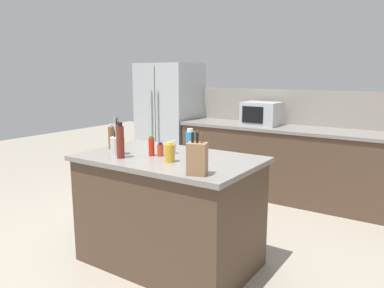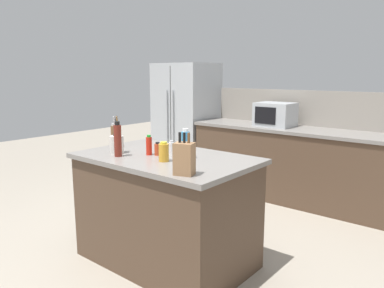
{
  "view_description": "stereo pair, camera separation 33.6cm",
  "coord_description": "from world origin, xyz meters",
  "px_view_note": "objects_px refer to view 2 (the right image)",
  "views": [
    {
      "loc": [
        1.83,
        -2.41,
        1.62
      ],
      "look_at": [
        0.0,
        0.35,
        0.99
      ],
      "focal_mm": 35.0,
      "sensor_mm": 36.0,
      "label": 1
    },
    {
      "loc": [
        2.1,
        -2.21,
        1.62
      ],
      "look_at": [
        0.0,
        0.35,
        0.99
      ],
      "focal_mm": 35.0,
      "sensor_mm": 36.0,
      "label": 2
    }
  ],
  "objects_px": {
    "microwave": "(275,114)",
    "hot_sauce_bottle": "(149,146)",
    "knife_block": "(184,158)",
    "vinegar_bottle": "(118,140)",
    "dish_soap_bottle": "(185,144)",
    "refrigerator": "(186,121)",
    "pepper_grinder": "(114,136)",
    "spice_jar_paprika": "(158,149)",
    "honey_jar": "(164,152)",
    "salt_shaker": "(172,147)",
    "utensil_crock": "(117,144)"
  },
  "relations": [
    {
      "from": "honey_jar",
      "to": "salt_shaker",
      "type": "bearing_deg",
      "value": 120.99
    },
    {
      "from": "refrigerator",
      "to": "microwave",
      "type": "relative_size",
      "value": 3.79
    },
    {
      "from": "knife_block",
      "to": "vinegar_bottle",
      "type": "height_order",
      "value": "vinegar_bottle"
    },
    {
      "from": "dish_soap_bottle",
      "to": "hot_sauce_bottle",
      "type": "distance_m",
      "value": 0.34
    },
    {
      "from": "knife_block",
      "to": "salt_shaker",
      "type": "relative_size",
      "value": 2.59
    },
    {
      "from": "microwave",
      "to": "utensil_crock",
      "type": "height_order",
      "value": "utensil_crock"
    },
    {
      "from": "refrigerator",
      "to": "dish_soap_bottle",
      "type": "height_order",
      "value": "refrigerator"
    },
    {
      "from": "spice_jar_paprika",
      "to": "hot_sauce_bottle",
      "type": "xyz_separation_m",
      "value": [
        -0.07,
        -0.03,
        0.03
      ]
    },
    {
      "from": "dish_soap_bottle",
      "to": "spice_jar_paprika",
      "type": "xyz_separation_m",
      "value": [
        -0.26,
        -0.06,
        -0.06
      ]
    },
    {
      "from": "refrigerator",
      "to": "pepper_grinder",
      "type": "xyz_separation_m",
      "value": [
        1.04,
        -2.27,
        0.16
      ]
    },
    {
      "from": "vinegar_bottle",
      "to": "refrigerator",
      "type": "bearing_deg",
      "value": 118.98
    },
    {
      "from": "pepper_grinder",
      "to": "microwave",
      "type": "bearing_deg",
      "value": 77.08
    },
    {
      "from": "refrigerator",
      "to": "honey_jar",
      "type": "distance_m",
      "value": 3.0
    },
    {
      "from": "vinegar_bottle",
      "to": "dish_soap_bottle",
      "type": "bearing_deg",
      "value": 31.84
    },
    {
      "from": "microwave",
      "to": "hot_sauce_bottle",
      "type": "relative_size",
      "value": 2.75
    },
    {
      "from": "knife_block",
      "to": "vinegar_bottle",
      "type": "relative_size",
      "value": 0.99
    },
    {
      "from": "vinegar_bottle",
      "to": "spice_jar_paprika",
      "type": "xyz_separation_m",
      "value": [
        0.22,
        0.24,
        -0.09
      ]
    },
    {
      "from": "dish_soap_bottle",
      "to": "salt_shaker",
      "type": "height_order",
      "value": "dish_soap_bottle"
    },
    {
      "from": "refrigerator",
      "to": "honey_jar",
      "type": "relative_size",
      "value": 11.38
    },
    {
      "from": "dish_soap_bottle",
      "to": "salt_shaker",
      "type": "bearing_deg",
      "value": 160.86
    },
    {
      "from": "microwave",
      "to": "salt_shaker",
      "type": "xyz_separation_m",
      "value": [
        0.09,
        -2.08,
        -0.1
      ]
    },
    {
      "from": "honey_jar",
      "to": "pepper_grinder",
      "type": "bearing_deg",
      "value": 170.51
    },
    {
      "from": "pepper_grinder",
      "to": "hot_sauce_bottle",
      "type": "distance_m",
      "value": 0.5
    },
    {
      "from": "refrigerator",
      "to": "vinegar_bottle",
      "type": "distance_m",
      "value": 2.87
    },
    {
      "from": "pepper_grinder",
      "to": "spice_jar_paprika",
      "type": "distance_m",
      "value": 0.57
    },
    {
      "from": "dish_soap_bottle",
      "to": "pepper_grinder",
      "type": "relative_size",
      "value": 1.09
    },
    {
      "from": "microwave",
      "to": "utensil_crock",
      "type": "relative_size",
      "value": 1.46
    },
    {
      "from": "spice_jar_paprika",
      "to": "salt_shaker",
      "type": "distance_m",
      "value": 0.14
    },
    {
      "from": "microwave",
      "to": "spice_jar_paprika",
      "type": "bearing_deg",
      "value": -88.5
    },
    {
      "from": "refrigerator",
      "to": "knife_block",
      "type": "bearing_deg",
      "value": -49.92
    },
    {
      "from": "refrigerator",
      "to": "microwave",
      "type": "xyz_separation_m",
      "value": [
        1.55,
        -0.05,
        0.21
      ]
    },
    {
      "from": "vinegar_bottle",
      "to": "spice_jar_paprika",
      "type": "distance_m",
      "value": 0.34
    },
    {
      "from": "pepper_grinder",
      "to": "refrigerator",
      "type": "bearing_deg",
      "value": 114.7
    },
    {
      "from": "microwave",
      "to": "dish_soap_bottle",
      "type": "height_order",
      "value": "microwave"
    },
    {
      "from": "knife_block",
      "to": "hot_sauce_bottle",
      "type": "bearing_deg",
      "value": 136.99
    },
    {
      "from": "spice_jar_paprika",
      "to": "salt_shaker",
      "type": "height_order",
      "value": "spice_jar_paprika"
    },
    {
      "from": "pepper_grinder",
      "to": "spice_jar_paprika",
      "type": "height_order",
      "value": "pepper_grinder"
    },
    {
      "from": "dish_soap_bottle",
      "to": "pepper_grinder",
      "type": "xyz_separation_m",
      "value": [
        -0.82,
        -0.06,
        -0.01
      ]
    },
    {
      "from": "refrigerator",
      "to": "vinegar_bottle",
      "type": "bearing_deg",
      "value": -61.02
    },
    {
      "from": "refrigerator",
      "to": "dish_soap_bottle",
      "type": "distance_m",
      "value": 2.9
    },
    {
      "from": "microwave",
      "to": "knife_block",
      "type": "xyz_separation_m",
      "value": [
        0.63,
        -2.54,
        -0.04
      ]
    },
    {
      "from": "knife_block",
      "to": "utensil_crock",
      "type": "distance_m",
      "value": 0.92
    },
    {
      "from": "knife_block",
      "to": "pepper_grinder",
      "type": "distance_m",
      "value": 1.18
    },
    {
      "from": "dish_soap_bottle",
      "to": "vinegar_bottle",
      "type": "xyz_separation_m",
      "value": [
        -0.48,
        -0.3,
        0.02
      ]
    },
    {
      "from": "knife_block",
      "to": "utensil_crock",
      "type": "relative_size",
      "value": 0.91
    },
    {
      "from": "knife_block",
      "to": "spice_jar_paprika",
      "type": "xyz_separation_m",
      "value": [
        -0.57,
        0.32,
        -0.06
      ]
    },
    {
      "from": "microwave",
      "to": "hot_sauce_bottle",
      "type": "height_order",
      "value": "microwave"
    },
    {
      "from": "pepper_grinder",
      "to": "spice_jar_paprika",
      "type": "relative_size",
      "value": 1.98
    },
    {
      "from": "refrigerator",
      "to": "hot_sauce_bottle",
      "type": "relative_size",
      "value": 10.41
    },
    {
      "from": "dish_soap_bottle",
      "to": "honey_jar",
      "type": "height_order",
      "value": "dish_soap_bottle"
    }
  ]
}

